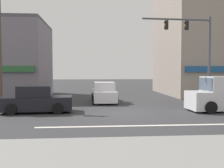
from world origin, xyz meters
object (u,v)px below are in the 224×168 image
object	(u,v)px
sedan_parked_curbside	(37,100)
sedan_approaching_near	(104,93)
utility_pole_near_left	(0,44)
traffic_light_mast	(196,46)

from	to	relation	value
sedan_parked_curbside	sedan_approaching_near	bearing A→B (deg)	47.46
sedan_approaching_near	utility_pole_near_left	bearing A→B (deg)	-164.91
traffic_light_mast	sedan_approaching_near	xyz separation A→B (m)	(-6.22, 2.74, -3.46)
traffic_light_mast	sedan_approaching_near	world-z (taller)	traffic_light_mast
traffic_light_mast	sedan_parked_curbside	world-z (taller)	traffic_light_mast
utility_pole_near_left	sedan_parked_curbside	xyz separation A→B (m)	(2.93, -2.69, -3.55)
utility_pole_near_left	sedan_parked_curbside	size ratio (longest dim) A/B	1.97
traffic_light_mast	utility_pole_near_left	bearing A→B (deg)	176.55
sedan_approaching_near	sedan_parked_curbside	xyz separation A→B (m)	(-4.25, -4.63, 0.00)
utility_pole_near_left	sedan_approaching_near	bearing A→B (deg)	15.09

